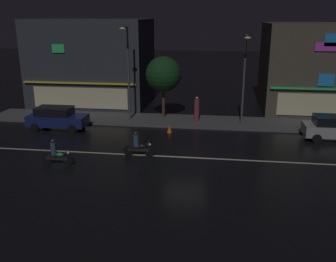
{
  "coord_description": "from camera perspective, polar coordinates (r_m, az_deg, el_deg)",
  "views": [
    {
      "loc": [
        1.82,
        -20.9,
        8.17
      ],
      "look_at": [
        -1.31,
        1.94,
        1.0
      ],
      "focal_mm": 40.08,
      "sensor_mm": 36.0,
      "label": 1
    }
  ],
  "objects": [
    {
      "name": "ground_plane",
      "position": [
        22.51,
        2.63,
        -4.03
      ],
      "size": [
        140.0,
        140.0,
        0.0
      ],
      "primitive_type": "plane",
      "color": "black"
    },
    {
      "name": "lane_divider_stripe",
      "position": [
        22.51,
        2.64,
        -4.01
      ],
      "size": [
        31.65,
        0.16,
        0.01
      ],
      "primitive_type": "cube",
      "color": "beige",
      "rests_on": "ground"
    },
    {
      "name": "sidewalk_far",
      "position": [
        29.79,
        4.0,
        1.45
      ],
      "size": [
        33.32,
        3.61,
        0.14
      ],
      "primitive_type": "cube",
      "color": "#4C4C4F",
      "rests_on": "ground"
    },
    {
      "name": "storefront_left_block",
      "position": [
        35.47,
        21.33,
        8.96
      ],
      "size": [
        8.65,
        7.78,
        7.52
      ],
      "color": "#4C443A",
      "rests_on": "ground"
    },
    {
      "name": "storefront_center_block",
      "position": [
        36.42,
        -11.38,
        10.2
      ],
      "size": [
        10.48,
        7.69,
        7.8
      ],
      "color": "#2D333D",
      "rests_on": "ground"
    },
    {
      "name": "streetlamp_west",
      "position": [
        29.36,
        -6.16,
        9.81
      ],
      "size": [
        0.44,
        1.64,
        7.25
      ],
      "color": "#47494C",
      "rests_on": "sidewalk_far"
    },
    {
      "name": "streetlamp_mid",
      "position": [
        28.3,
        11.55,
        8.69
      ],
      "size": [
        0.44,
        1.64,
        6.69
      ],
      "color": "#47494C",
      "rests_on": "sidewalk_far"
    },
    {
      "name": "pedestrian_on_sidewalk",
      "position": [
        29.57,
        4.39,
        3.25
      ],
      "size": [
        0.41,
        0.41,
        1.93
      ],
      "rotation": [
        0.0,
        0.0,
        4.4
      ],
      "color": "brown",
      "rests_on": "sidewalk_far"
    },
    {
      "name": "street_tree",
      "position": [
        30.08,
        -0.71,
        8.6
      ],
      "size": [
        2.83,
        2.83,
        4.92
      ],
      "color": "#473323",
      "rests_on": "sidewalk_far"
    },
    {
      "name": "parked_car_near_kerb",
      "position": [
        28.99,
        -16.54,
        1.96
      ],
      "size": [
        4.3,
        1.98,
        1.67
      ],
      "color": "navy",
      "rests_on": "ground"
    },
    {
      "name": "parked_car_trailing",
      "position": [
        27.73,
        24.15,
        0.46
      ],
      "size": [
        4.3,
        1.98,
        1.67
      ],
      "color": "#9EA0A5",
      "rests_on": "ground"
    },
    {
      "name": "motorcycle_lead",
      "position": [
        22.61,
        -4.62,
        -2.26
      ],
      "size": [
        1.9,
        0.6,
        1.52
      ],
      "rotation": [
        0.0,
        0.0,
        3.24
      ],
      "color": "black",
      "rests_on": "ground"
    },
    {
      "name": "motorcycle_following",
      "position": [
        22.14,
        -16.71,
        -3.4
      ],
      "size": [
        1.9,
        0.6,
        1.52
      ],
      "rotation": [
        0.0,
        0.0,
        3.11
      ],
      "color": "black",
      "rests_on": "ground"
    },
    {
      "name": "traffic_cone",
      "position": [
        27.06,
        0.23,
        0.31
      ],
      "size": [
        0.36,
        0.36,
        0.55
      ],
      "primitive_type": "cone",
      "color": "orange",
      "rests_on": "ground"
    }
  ]
}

